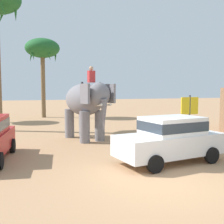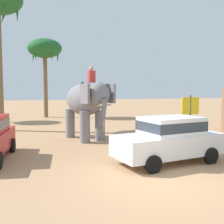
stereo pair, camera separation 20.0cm
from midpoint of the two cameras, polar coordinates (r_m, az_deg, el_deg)
ground_plane at (r=8.38m, az=10.24°, el=-14.33°), size 120.00×120.00×0.00m
car_sedan_foreground at (r=10.46m, az=12.37°, el=-5.23°), size 4.31×2.35×1.70m
elephant_with_mahout at (r=14.66m, az=-4.96°, el=1.92°), size 2.41×4.02×3.88m
palm_tree_near_hut at (r=27.12m, az=-13.59°, el=12.35°), size 3.20×3.20×7.42m
signboard_yellow at (r=14.91m, az=16.30°, el=0.63°), size 1.00×0.10×2.40m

